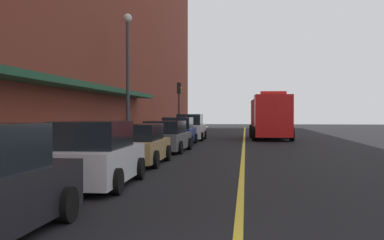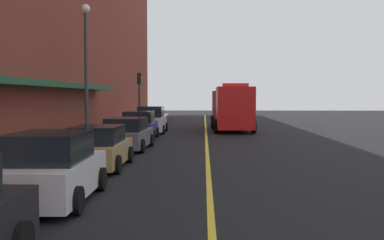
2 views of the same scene
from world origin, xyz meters
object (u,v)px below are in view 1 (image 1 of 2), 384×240
at_px(parked_car_2, 138,145).
at_px(parked_car_1, 94,156).
at_px(fire_truck, 270,117).
at_px(street_lamp_left, 128,66).
at_px(parking_meter_1, 76,140).
at_px(traffic_light_near, 179,98).
at_px(parked_car_5, 190,128).
at_px(parked_car_4, 178,132).
at_px(parked_car_3, 166,137).

bearing_deg(parked_car_2, parked_car_1, -179.42).
bearing_deg(fire_truck, street_lamp_left, -33.84).
height_order(parked_car_1, parking_meter_1, parked_car_1).
relative_size(parked_car_2, traffic_light_near, 1.00).
height_order(street_lamp_left, traffic_light_near, street_lamp_left).
relative_size(parked_car_5, fire_truck, 0.52).
bearing_deg(fire_truck, parked_car_2, -18.95).
bearing_deg(parked_car_2, parked_car_4, 0.28).
height_order(parked_car_2, parked_car_5, parked_car_5).
height_order(parked_car_2, fire_truck, fire_truck).
distance_m(parked_car_2, fire_truck, 19.68).
bearing_deg(parked_car_3, parking_meter_1, 172.47).
distance_m(parked_car_1, parked_car_2, 5.41).
bearing_deg(parked_car_2, fire_truck, -17.60).
relative_size(parked_car_2, street_lamp_left, 0.62).
relative_size(parked_car_3, parked_car_4, 1.12).
relative_size(parked_car_1, parked_car_5, 0.98).
bearing_deg(parked_car_2, parked_car_5, -0.36).
height_order(parked_car_4, parking_meter_1, parked_car_4).
bearing_deg(parking_meter_1, parked_car_3, 80.39).
xyz_separation_m(street_lamp_left, traffic_light_near, (0.66, 14.13, -1.24)).
height_order(parked_car_5, traffic_light_near, traffic_light_near).
relative_size(street_lamp_left, traffic_light_near, 1.61).
height_order(parked_car_3, street_lamp_left, street_lamp_left).
height_order(parked_car_5, street_lamp_left, street_lamp_left).
distance_m(parked_car_2, parked_car_3, 5.91).
relative_size(parked_car_5, parking_meter_1, 3.29).
bearing_deg(street_lamp_left, traffic_light_near, 87.32).
xyz_separation_m(parked_car_3, parked_car_5, (-0.01, 10.51, 0.13)).
xyz_separation_m(parked_car_5, parking_meter_1, (-1.46, -19.19, 0.19)).
bearing_deg(parked_car_1, fire_truck, -14.63).
xyz_separation_m(parked_car_1, fire_truck, (5.82, 24.16, 0.85)).
distance_m(parking_meter_1, street_lamp_left, 9.66).
xyz_separation_m(parked_car_1, traffic_light_near, (-1.41, 25.82, 2.35)).
xyz_separation_m(parked_car_5, traffic_light_near, (-1.40, 3.99, 2.28)).
xyz_separation_m(parked_car_2, fire_truck, (5.89, 18.75, 0.93)).
xyz_separation_m(parked_car_1, parked_car_2, (-0.07, 5.41, -0.08)).
relative_size(parked_car_1, parked_car_3, 0.93).
distance_m(parked_car_5, traffic_light_near, 4.80).
xyz_separation_m(parking_meter_1, traffic_light_near, (0.06, 23.18, 2.10)).
height_order(fire_truck, street_lamp_left, street_lamp_left).
xyz_separation_m(parked_car_1, parking_meter_1, (-1.48, 2.64, 0.25)).
distance_m(parked_car_3, parking_meter_1, 8.81).
bearing_deg(street_lamp_left, parked_car_3, -10.03).
bearing_deg(street_lamp_left, parked_car_4, 69.12).
bearing_deg(fire_truck, traffic_light_near, -104.43).
height_order(parked_car_3, fire_truck, fire_truck).
xyz_separation_m(fire_truck, traffic_light_near, (-7.23, 1.66, 1.49)).
distance_m(parked_car_2, parked_car_5, 16.43).
distance_m(parked_car_4, parked_car_5, 5.12).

